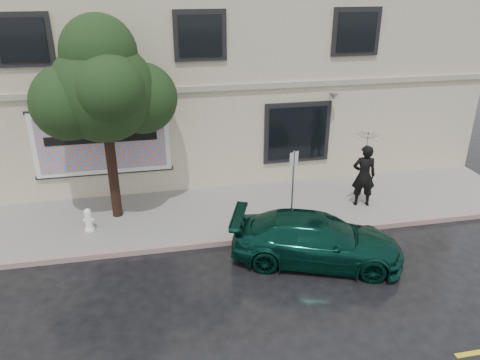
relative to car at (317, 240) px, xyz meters
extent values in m
plane|color=black|center=(-2.28, -0.25, -0.63)|extent=(90.00, 90.00, 0.00)
cube|color=gray|center=(-2.28, 3.00, -0.56)|extent=(20.00, 3.50, 0.15)
cube|color=gray|center=(-2.28, 1.25, -0.56)|extent=(20.00, 0.18, 0.16)
cube|color=beige|center=(-2.28, 8.75, 2.87)|extent=(20.00, 8.00, 7.00)
cube|color=#9E9984|center=(-2.28, 4.71, 2.97)|extent=(20.00, 0.12, 0.18)
cube|color=black|center=(0.92, 4.71, 1.32)|extent=(2.30, 0.10, 2.10)
cube|color=black|center=(0.92, 4.65, 1.32)|extent=(2.00, 0.05, 1.80)
cube|color=black|center=(-7.28, 4.65, 4.57)|extent=(1.30, 0.05, 1.20)
cube|color=black|center=(-2.28, 4.65, 4.57)|extent=(1.30, 0.05, 1.20)
cube|color=black|center=(2.72, 4.65, 4.57)|extent=(1.30, 0.05, 1.20)
cube|color=white|center=(-5.48, 4.68, 1.42)|extent=(4.20, 0.06, 2.10)
cube|color=orange|center=(-5.48, 4.64, 1.42)|extent=(3.90, 0.04, 1.80)
cube|color=black|center=(-5.48, 4.71, 0.37)|extent=(4.30, 0.10, 0.10)
cube|color=black|center=(-5.48, 4.71, 2.47)|extent=(4.30, 0.10, 0.10)
cube|color=black|center=(-5.48, 4.61, 1.57)|extent=(3.40, 0.02, 0.28)
imported|color=#083228|center=(0.00, 0.00, 0.00)|extent=(4.75, 3.29, 1.27)
imported|color=black|center=(2.43, 2.53, 0.52)|extent=(0.82, 0.63, 2.00)
imported|color=black|center=(2.43, 2.53, 1.88)|extent=(1.20, 1.20, 0.74)
cylinder|color=black|center=(-5.15, 3.32, 0.87)|extent=(0.29, 0.29, 2.70)
sphere|color=black|center=(-5.15, 3.32, 3.34)|extent=(2.83, 2.83, 2.83)
cylinder|color=white|center=(-5.90, 2.53, -0.45)|extent=(0.27, 0.27, 0.07)
cylinder|color=white|center=(-5.90, 2.53, -0.17)|extent=(0.20, 0.20, 0.49)
sphere|color=white|center=(-5.90, 2.53, 0.11)|extent=(0.20, 0.20, 0.20)
cylinder|color=white|center=(-5.90, 2.53, -0.15)|extent=(0.28, 0.09, 0.09)
cylinder|color=#9D9FA5|center=(-0.23, 1.45, 0.72)|extent=(0.05, 0.05, 2.40)
cube|color=silver|center=(-0.23, 1.45, 1.69)|extent=(0.28, 0.14, 0.39)
camera|label=1|loc=(-3.99, -9.77, 6.27)|focal=35.00mm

